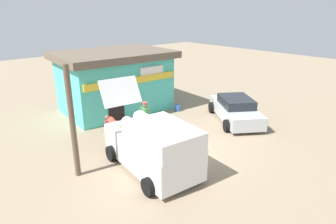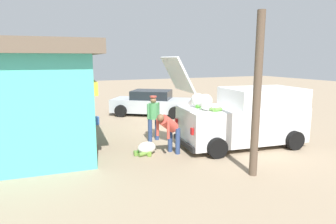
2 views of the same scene
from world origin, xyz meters
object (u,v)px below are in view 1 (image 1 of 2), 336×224
Objects in this scene: storefront_bar at (115,81)px; vendor_standing at (145,116)px; parked_sedan at (235,110)px; unloaded_banana_pile at (114,134)px; paint_bucket at (178,108)px; customer_bending at (114,127)px; delivery_van at (153,146)px.

vendor_standing is at bearing -103.15° from storefront_bar.
parked_sedan reaches higher than unloaded_banana_pile.
unloaded_banana_pile is (-1.33, 0.75, -0.78)m from vendor_standing.
unloaded_banana_pile reaches higher than paint_bucket.
vendor_standing is at bearing 160.33° from parked_sedan.
parked_sedan is at bearing -68.36° from paint_bucket.
unloaded_banana_pile is 2.11× the size of paint_bucket.
vendor_standing is at bearing -157.08° from paint_bucket.
customer_bending is at bearing -122.88° from storefront_bar.
delivery_van reaches higher than unloaded_banana_pile.
storefront_bar reaches higher than delivery_van.
parked_sedan is at bearing -56.95° from storefront_bar.
vendor_standing reaches higher than paint_bucket.
parked_sedan is at bearing -21.93° from unloaded_banana_pile.
storefront_bar is 1.51× the size of parked_sedan.
unloaded_banana_pile is (-6.11, 2.46, -0.45)m from parked_sedan.
delivery_van is at bearing -122.14° from vendor_standing.
unloaded_banana_pile is (-2.30, -3.40, -1.61)m from storefront_bar.
customer_bending is (-1.64, 0.11, -0.12)m from vendor_standing.
parked_sedan is 5.09m from vendor_standing.
storefront_bar is 4.41m from unloaded_banana_pile.
paint_bucket is (5.22, 4.21, -0.80)m from delivery_van.
storefront_bar is 8.77× the size of unloaded_banana_pile.
delivery_van is 1.11× the size of parked_sedan.
parked_sedan is 3.47m from paint_bucket.
paint_bucket is (5.16, 1.38, -0.65)m from customer_bending.
delivery_van is 6.46× the size of unloaded_banana_pile.
customer_bending is at bearing -165.03° from paint_bucket.
storefront_bar is at bearing 76.85° from vendor_standing.
storefront_bar is 5.01× the size of customer_bending.
delivery_van is 6.58m from parked_sedan.
paint_bucket is at bearing 111.64° from parked_sedan.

